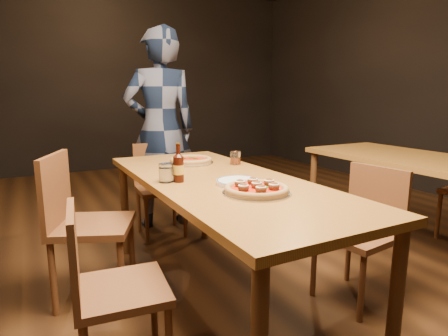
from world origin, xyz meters
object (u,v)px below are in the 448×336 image
table_main (220,191)px  pizza_margherita (191,160)px  chair_main_sw (93,224)px  pizza_meatball (257,189)px  plate_stack (238,182)px  diner (161,130)px  table_right (436,170)px  chair_main_nw (122,288)px  water_glass (166,173)px  chair_end (161,188)px  beer_bottle (179,168)px  chair_main_e (357,233)px  amber_glass (235,158)px

table_main → pizza_margherita: size_ratio=6.37×
chair_main_sw → pizza_meatball: (0.66, -0.75, 0.31)m
plate_stack → diner: bearing=85.9°
table_right → chair_main_nw: size_ratio=2.45×
chair_main_nw → water_glass: size_ratio=7.95×
table_main → chair_end: (0.04, 1.21, -0.26)m
table_right → beer_bottle: beer_bottle is taller
table_right → chair_main_e: chair_main_e is taller
chair_end → beer_bottle: 1.28m
chair_main_e → diner: bearing=-170.0°
chair_main_nw → diner: 2.05m
chair_main_nw → amber_glass: size_ratio=9.01×
pizza_meatball → water_glass: (-0.31, 0.44, 0.03)m
table_main → beer_bottle: (-0.24, 0.03, 0.15)m
chair_main_sw → chair_end: bearing=-16.6°
pizza_meatball → pizza_margherita: bearing=87.4°
chair_main_e → plate_stack: 0.80m
table_main → beer_bottle: bearing=172.9°
plate_stack → diner: size_ratio=0.13×
table_main → diner: 1.48m
pizza_meatball → plate_stack: (0.02, 0.21, -0.01)m
chair_main_nw → beer_bottle: bearing=-41.0°
beer_bottle → amber_glass: size_ratio=2.31×
pizza_margherita → beer_bottle: beer_bottle is taller
chair_main_e → beer_bottle: size_ratio=4.00×
beer_bottle → diner: (0.38, 1.43, 0.08)m
table_right → chair_main_nw: 2.38m
table_main → chair_main_nw: bearing=-151.5°
amber_glass → diner: 1.13m
table_right → pizza_meatball: pizza_meatball is taller
chair_main_e → diner: (-0.57, 1.84, 0.49)m
chair_main_e → diner: diner is taller
chair_main_sw → chair_main_e: size_ratio=1.11×
water_glass → amber_glass: water_glass is taller
chair_end → amber_glass: size_ratio=9.22×
pizza_margherita → diner: bearing=84.2°
chair_main_sw → water_glass: 0.58m
chair_main_sw → diner: (0.80, 1.08, 0.44)m
chair_main_nw → pizza_meatball: bearing=-85.4°
table_right → pizza_meatball: 1.71m
table_right → plate_stack: size_ratio=8.50×
pizza_margherita → pizza_meatball: bearing=-92.6°
table_right → diner: bearing=133.2°
table_right → water_glass: water_glass is taller
chair_main_e → plate_stack: chair_main_e is taller
plate_stack → beer_bottle: bearing=142.9°
water_glass → beer_bottle: bearing=-27.3°
beer_bottle → diner: 1.48m
pizza_meatball → table_main: bearing=90.8°
water_glass → table_main: bearing=-11.5°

